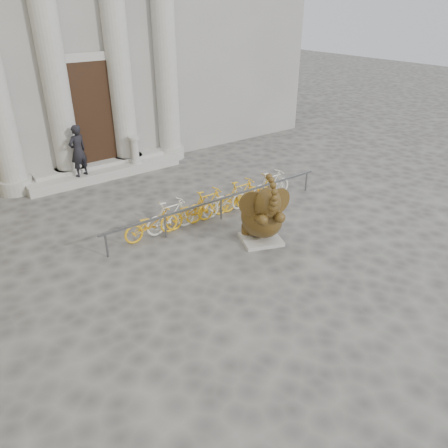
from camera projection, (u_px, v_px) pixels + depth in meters
ground at (264, 290)px, 10.46m from camera, size 80.00×80.00×0.00m
classical_building at (35, 4)px, 18.31m from camera, size 22.00×10.70×12.00m
entrance_steps at (105, 171)px, 17.06m from camera, size 6.00×1.20×0.36m
elephant_statue at (262, 217)px, 12.17m from camera, size 1.48×1.74×2.20m
bike_rack at (216, 202)px, 13.75m from camera, size 8.00×0.53×1.00m
pedestrian at (78, 151)px, 15.74m from camera, size 0.80×0.65×1.90m
balustrade_post at (135, 151)px, 17.17m from camera, size 0.44×0.44×1.08m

